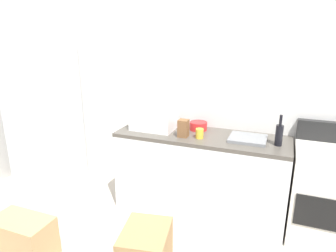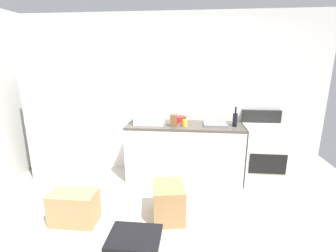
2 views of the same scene
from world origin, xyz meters
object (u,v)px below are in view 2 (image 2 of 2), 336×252
object	(u,v)px
refrigerator	(58,122)
wine_bottle	(235,119)
stove_oven	(262,153)
cardboard_box_medium	(168,202)
mixing_bowl	(180,119)
microwave	(150,115)
coffee_mug	(185,123)
knife_block	(174,120)
cardboard_box_large	(74,207)

from	to	relation	value
refrigerator	wine_bottle	distance (m)	2.81
stove_oven	cardboard_box_medium	world-z (taller)	stove_oven
wine_bottle	mixing_bowl	distance (m)	0.86
refrigerator	microwave	world-z (taller)	refrigerator
wine_bottle	microwave	bearing A→B (deg)	178.03
wine_bottle	coffee_mug	world-z (taller)	wine_bottle
knife_block	microwave	bearing A→B (deg)	160.87
stove_oven	coffee_mug	world-z (taller)	stove_oven
stove_oven	mixing_bowl	world-z (taller)	stove_oven
knife_block	cardboard_box_large	distance (m)	1.78
refrigerator	knife_block	distance (m)	1.89
coffee_mug	mixing_bowl	bearing A→B (deg)	108.40
wine_bottle	cardboard_box_large	bearing A→B (deg)	-147.68
mixing_bowl	stove_oven	bearing A→B (deg)	-6.44
microwave	mixing_bowl	xyz separation A→B (m)	(0.47, 0.14, -0.09)
refrigerator	knife_block	size ratio (longest dim) A/B	9.97
refrigerator	cardboard_box_medium	bearing A→B (deg)	-28.69
coffee_mug	microwave	bearing A→B (deg)	167.71
refrigerator	mixing_bowl	world-z (taller)	refrigerator
knife_block	mixing_bowl	bearing A→B (deg)	73.34
cardboard_box_medium	cardboard_box_large	bearing A→B (deg)	-169.55
stove_oven	wine_bottle	bearing A→B (deg)	-175.10
wine_bottle	cardboard_box_medium	size ratio (longest dim) A/B	0.67
microwave	cardboard_box_medium	bearing A→B (deg)	-69.82
coffee_mug	knife_block	size ratio (longest dim) A/B	0.56
stove_oven	coffee_mug	distance (m)	1.31
knife_block	cardboard_box_large	size ratio (longest dim) A/B	0.34
refrigerator	cardboard_box_medium	size ratio (longest dim) A/B	3.99
microwave	stove_oven	bearing A→B (deg)	-0.18
knife_block	cardboard_box_medium	size ratio (longest dim) A/B	0.40
wine_bottle	cardboard_box_medium	bearing A→B (deg)	-130.36
refrigerator	microwave	size ratio (longest dim) A/B	3.90
cardboard_box_large	cardboard_box_medium	bearing A→B (deg)	10.45
wine_bottle	knife_block	distance (m)	0.93
microwave	knife_block	distance (m)	0.41
knife_block	cardboard_box_medium	bearing A→B (deg)	-88.86
stove_oven	microwave	size ratio (longest dim) A/B	2.39
coffee_mug	mixing_bowl	world-z (taller)	coffee_mug
refrigerator	microwave	distance (m)	1.51
microwave	coffee_mug	distance (m)	0.58
stove_oven	cardboard_box_large	size ratio (longest dim) A/B	2.06
microwave	knife_block	xyz separation A→B (m)	(0.39, -0.13, -0.05)
wine_bottle	cardboard_box_large	world-z (taller)	wine_bottle
wine_bottle	knife_block	bearing A→B (deg)	-174.46
stove_oven	microwave	distance (m)	1.86
mixing_bowl	cardboard_box_medium	size ratio (longest dim) A/B	0.42
refrigerator	cardboard_box_medium	world-z (taller)	refrigerator
microwave	coffee_mug	world-z (taller)	microwave
stove_oven	knife_block	world-z (taller)	stove_oven
coffee_mug	mixing_bowl	distance (m)	0.28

